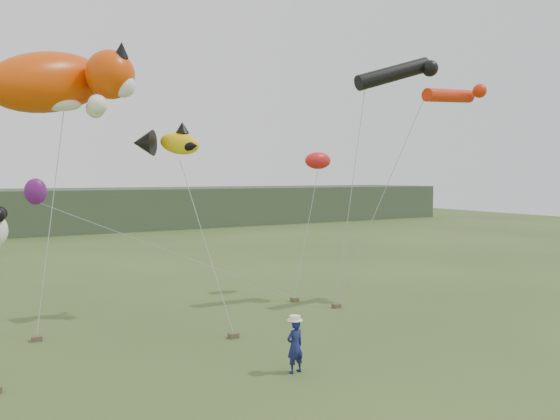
{
  "coord_description": "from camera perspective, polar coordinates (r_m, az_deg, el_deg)",
  "views": [
    {
      "loc": [
        -7.34,
        -12.08,
        5.28
      ],
      "look_at": [
        1.36,
        3.0,
        4.2
      ],
      "focal_mm": 35.0,
      "sensor_mm": 36.0,
      "label": 1
    }
  ],
  "objects": [
    {
      "name": "ground",
      "position": [
        15.09,
        1.29,
        -16.92
      ],
      "size": [
        120.0,
        120.0,
        0.0
      ],
      "primitive_type": "plane",
      "color": "#385123",
      "rests_on": "ground"
    },
    {
      "name": "headland",
      "position": [
        57.03,
        -25.66,
        -0.17
      ],
      "size": [
        90.0,
        13.0,
        4.0
      ],
      "color": "#2D3D28",
      "rests_on": "ground"
    },
    {
      "name": "festival_attendant",
      "position": [
        15.07,
        1.57,
        -14.01
      ],
      "size": [
        0.58,
        0.43,
        1.47
      ],
      "primitive_type": "imported",
      "rotation": [
        0.0,
        0.0,
        3.3
      ],
      "color": "navy",
      "rests_on": "ground"
    },
    {
      "name": "sandbag_anchors",
      "position": [
        19.3,
        -8.15,
        -12.11
      ],
      "size": [
        12.61,
        4.91,
        0.16
      ],
      "color": "brown",
      "rests_on": "ground"
    },
    {
      "name": "cat_kite",
      "position": [
        21.8,
        -21.78,
        12.37
      ],
      "size": [
        6.33,
        4.03,
        3.11
      ],
      "color": "#DC4204",
      "rests_on": "ground"
    },
    {
      "name": "fish_kite",
      "position": [
        20.79,
        -11.78,
        6.93
      ],
      "size": [
        2.72,
        1.77,
        1.32
      ],
      "color": "yellow",
      "rests_on": "ground"
    },
    {
      "name": "tube_kites",
      "position": [
        23.95,
        14.41,
        12.94
      ],
      "size": [
        5.2,
        2.63,
        2.1
      ],
      "color": "black",
      "rests_on": "ground"
    },
    {
      "name": "misc_kites",
      "position": [
        24.52,
        -9.34,
        3.67
      ],
      "size": [
        12.38,
        5.75,
        2.32
      ],
      "color": "red",
      "rests_on": "ground"
    }
  ]
}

